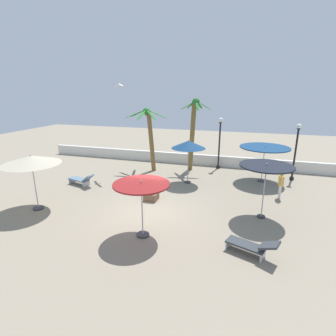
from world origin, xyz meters
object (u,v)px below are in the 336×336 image
object	(u,v)px
palm_tree_1	(193,127)
lamp_post_0	(220,139)
patio_umbrella_0	(188,145)
lounge_chair_0	(252,245)
lamp_post_1	(296,149)
palm_tree_0	(149,131)
seagull_0	(119,85)
patio_umbrella_3	(141,188)
guest_0	(281,183)
planter	(151,193)
lounge_chair_1	(81,179)
patio_umbrella_1	(266,168)
patio_umbrella_2	(31,160)
patio_umbrella_4	(265,149)

from	to	relation	value
palm_tree_1	lamp_post_0	distance (m)	2.26
patio_umbrella_0	lounge_chair_0	distance (m)	8.31
lamp_post_0	lamp_post_1	distance (m)	5.23
palm_tree_0	seagull_0	world-z (taller)	seagull_0
patio_umbrella_3	palm_tree_1	world-z (taller)	palm_tree_1
guest_0	planter	xyz separation A→B (m)	(-6.76, -2.29, -0.53)
lounge_chair_1	seagull_0	size ratio (longest dim) A/B	1.78
patio_umbrella_0	lamp_post_1	xyz separation A→B (m)	(6.58, 2.56, -0.41)
patio_umbrella_1	patio_umbrella_2	size ratio (longest dim) A/B	0.94
patio_umbrella_4	palm_tree_0	world-z (taller)	palm_tree_0
planter	lounge_chair_0	bearing A→B (deg)	-35.07
patio_umbrella_4	lounge_chair_0	xyz separation A→B (m)	(-0.67, -8.68, -1.80)
guest_0	palm_tree_0	bearing A→B (deg)	161.56
palm_tree_1	lamp_post_1	world-z (taller)	palm_tree_1
patio_umbrella_1	lamp_post_1	bearing A→B (deg)	71.05
lounge_chair_1	seagull_0	world-z (taller)	seagull_0
patio_umbrella_2	patio_umbrella_3	world-z (taller)	patio_umbrella_2
palm_tree_1	lounge_chair_1	xyz separation A→B (m)	(-6.01, -5.34, -2.81)
patio_umbrella_3	seagull_0	distance (m)	9.62
lounge_chair_1	palm_tree_1	bearing A→B (deg)	41.64
patio_umbrella_1	lounge_chair_1	world-z (taller)	patio_umbrella_1
patio_umbrella_2	palm_tree_0	bearing A→B (deg)	68.69
lamp_post_1	lounge_chair_1	distance (m)	13.94
lounge_chair_0	lamp_post_1	bearing A→B (deg)	74.63
patio_umbrella_0	seagull_0	bearing A→B (deg)	173.13
lounge_chair_0	lounge_chair_1	world-z (taller)	lounge_chair_1
lamp_post_1	seagull_0	distance (m)	12.30
lamp_post_0	planter	size ratio (longest dim) A/B	4.55
palm_tree_1	lamp_post_1	bearing A→B (deg)	-2.98
patio_umbrella_1	palm_tree_1	xyz separation A→B (m)	(-4.73, 6.66, 0.75)
patio_umbrella_2	guest_0	xyz separation A→B (m)	(11.88, 5.01, -1.64)
seagull_0	lounge_chair_1	bearing A→B (deg)	-115.41
patio_umbrella_3	planter	world-z (taller)	patio_umbrella_3
patio_umbrella_4	seagull_0	size ratio (longest dim) A/B	2.84
patio_umbrella_4	lounge_chair_1	bearing A→B (deg)	-159.45
lounge_chair_0	planter	distance (m)	6.41
patio_umbrella_3	lamp_post_0	bearing A→B (deg)	80.13
palm_tree_0	palm_tree_1	xyz separation A→B (m)	(3.00, 1.01, 0.24)
patio_umbrella_0	palm_tree_1	distance (m)	3.01
patio_umbrella_1	lamp_post_0	bearing A→B (deg)	110.75
lamp_post_0	seagull_0	distance (m)	8.15
patio_umbrella_1	patio_umbrella_0	bearing A→B (deg)	139.72
patio_umbrella_0	seagull_0	size ratio (longest dim) A/B	2.57
patio_umbrella_4	planter	xyz separation A→B (m)	(-5.91, -4.99, -1.82)
patio_umbrella_1	patio_umbrella_3	world-z (taller)	patio_umbrella_1
seagull_0	palm_tree_1	bearing A→B (deg)	26.95
lounge_chair_1	lounge_chair_0	bearing A→B (deg)	-24.01
patio_umbrella_1	planter	size ratio (longest dim) A/B	3.15
seagull_0	patio_umbrella_4	bearing A→B (deg)	6.52
lounge_chair_1	guest_0	distance (m)	11.88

